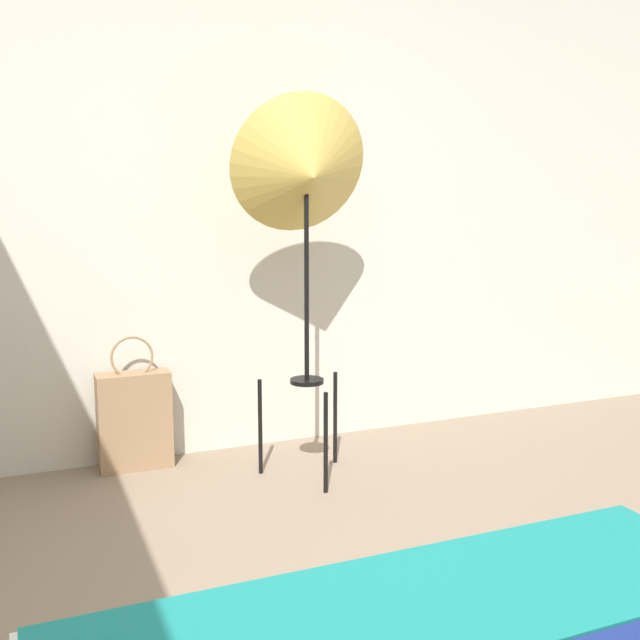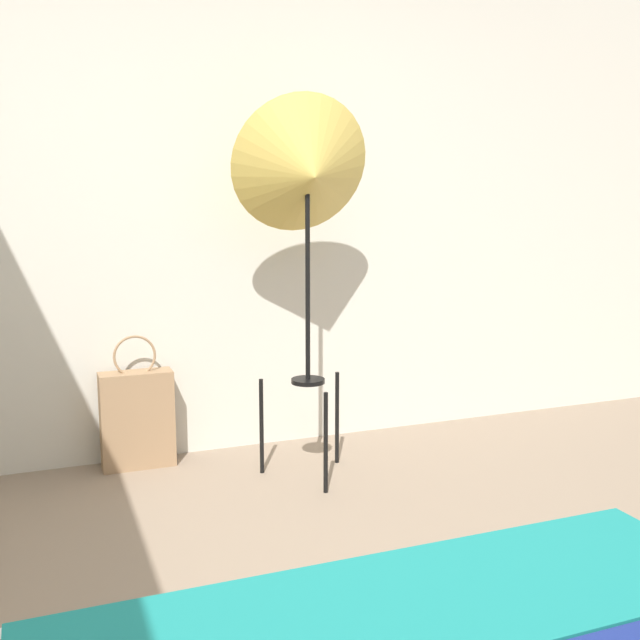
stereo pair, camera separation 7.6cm
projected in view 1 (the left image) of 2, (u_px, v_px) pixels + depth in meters
wall_back at (207, 198)px, 3.72m from camera, size 8.00×0.05×2.60m
photo_umbrella at (306, 174)px, 3.32m from camera, size 0.65×0.44×1.76m
tote_bag at (135, 419)px, 3.61m from camera, size 0.35×0.13×0.65m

